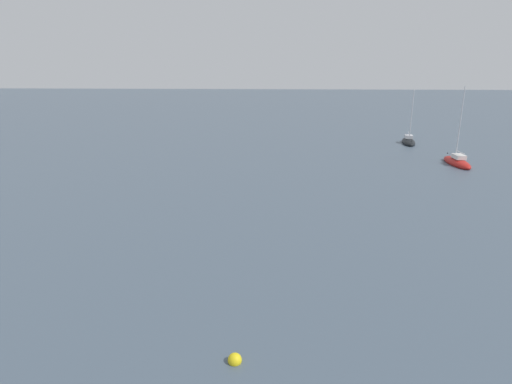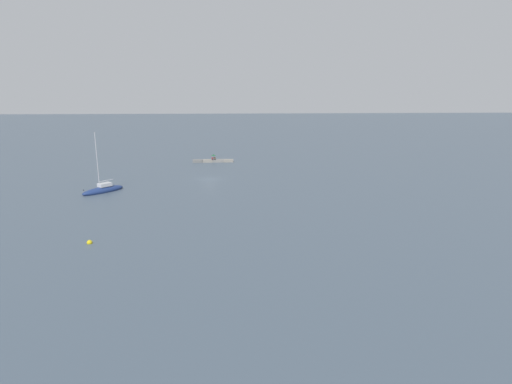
# 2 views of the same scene
# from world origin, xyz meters

# --- Properties ---
(sailboat_red_near) EXTENTS (6.95, 2.23, 10.09)m
(sailboat_red_near) POSITION_xyz_m (-28.18, 57.50, 0.34)
(sailboat_red_near) COLOR red
(sailboat_red_near) RESTS_ON ground_plane
(sailboat_black_mid) EXTENTS (7.00, 2.94, 9.01)m
(sailboat_black_mid) POSITION_xyz_m (-44.26, 55.76, 0.33)
(sailboat_black_mid) COLOR black
(sailboat_black_mid) RESTS_ON ground_plane
(mooring_buoy_mid) EXTENTS (0.59, 0.59, 0.59)m
(mooring_buoy_mid) POSITION_xyz_m (11.58, 33.64, 0.10)
(mooring_buoy_mid) COLOR yellow
(mooring_buoy_mid) RESTS_ON ground_plane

